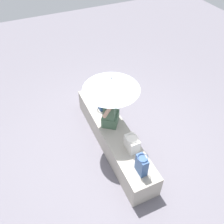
{
  "coord_description": "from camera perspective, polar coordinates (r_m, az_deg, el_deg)",
  "views": [
    {
      "loc": [
        2.77,
        -1.29,
        3.84
      ],
      "look_at": [
        -0.08,
        0.0,
        0.84
      ],
      "focal_mm": 38.78,
      "sensor_mm": 36.0,
      "label": 1
    }
  ],
  "objects": [
    {
      "name": "ground_plane",
      "position": [
        4.91,
        0.35,
        -7.67
      ],
      "size": [
        14.0,
        14.0,
        0.0
      ],
      "primitive_type": "plane",
      "color": "slate"
    },
    {
      "name": "stone_bench",
      "position": [
        4.72,
        0.36,
        -5.82
      ],
      "size": [
        2.62,
        0.52,
        0.49
      ],
      "primitive_type": "cube",
      "color": "#A8A093",
      "rests_on": "ground"
    },
    {
      "name": "person_seated",
      "position": [
        4.37,
        -0.39,
        1.02
      ],
      "size": [
        0.5,
        0.44,
        0.9
      ],
      "color": "#47664C",
      "rests_on": "stone_bench"
    },
    {
      "name": "parasol",
      "position": [
        3.91,
        -0.18,
        6.73
      ],
      "size": [
        0.96,
        0.96,
        1.13
      ],
      "color": "#B7B7BC",
      "rests_on": "stone_bench"
    },
    {
      "name": "handbag_black",
      "position": [
        4.14,
        4.71,
        -7.38
      ],
      "size": [
        0.28,
        0.21,
        0.28
      ],
      "color": "silver",
      "rests_on": "stone_bench"
    },
    {
      "name": "tote_bag_canvas",
      "position": [
        4.88,
        -2.8,
        2.64
      ],
      "size": [
        0.32,
        0.23,
        0.3
      ],
      "color": "#335184",
      "rests_on": "stone_bench"
    },
    {
      "name": "shoulder_bag_spare",
      "position": [
        3.84,
        7.0,
        -12.26
      ],
      "size": [
        0.22,
        0.17,
        0.38
      ],
      "color": "#335184",
      "rests_on": "stone_bench"
    },
    {
      "name": "magazine",
      "position": [
        5.22,
        -3.74,
        3.87
      ],
      "size": [
        0.28,
        0.21,
        0.01
      ],
      "primitive_type": "cube",
      "rotation": [
        0.0,
        0.0,
        -0.02
      ],
      "color": "#339ED1",
      "rests_on": "stone_bench"
    }
  ]
}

